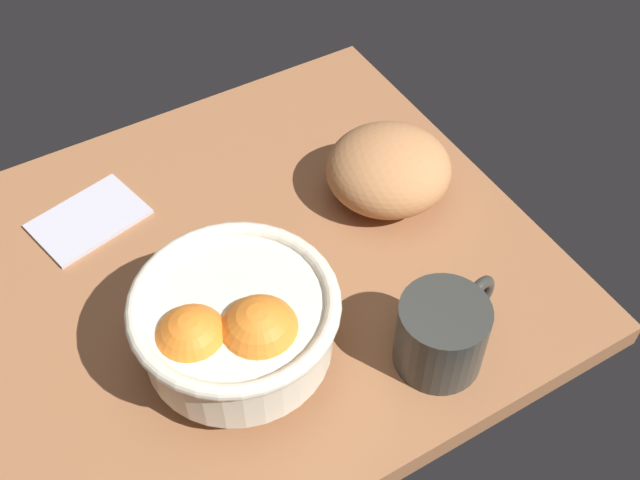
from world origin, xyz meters
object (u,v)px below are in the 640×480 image
fruit_bowl (235,326)px  bread_loaf (388,169)px  napkin_folded (88,218)px  mug (443,333)px

fruit_bowl → bread_loaf: fruit_bowl is taller
bread_loaf → napkin_folded: bearing=-23.6°
napkin_folded → mug: 43.24cm
napkin_folded → bread_loaf: bearing=156.4°
mug → napkin_folded: bearing=-55.8°
mug → fruit_bowl: bearing=-27.5°
fruit_bowl → napkin_folded: (6.47, -26.37, -6.13)cm
fruit_bowl → mug: fruit_bowl is taller
napkin_folded → fruit_bowl: bearing=103.8°
bread_loaf → napkin_folded: bread_loaf is taller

